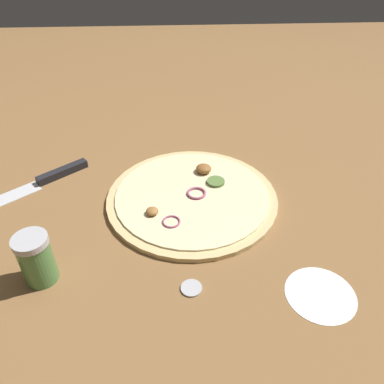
{
  "coord_description": "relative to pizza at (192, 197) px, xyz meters",
  "views": [
    {
      "loc": [
        -0.64,
        0.04,
        0.52
      ],
      "look_at": [
        0.0,
        0.0,
        0.02
      ],
      "focal_mm": 35.0,
      "sensor_mm": 36.0,
      "label": 1
    }
  ],
  "objects": [
    {
      "name": "knife",
      "position": [
        0.08,
        0.34,
        -0.0
      ],
      "size": [
        0.23,
        0.27,
        0.02
      ],
      "rotation": [
        0.0,
        0.0,
        2.25
      ],
      "color": "silver",
      "rests_on": "ground_plane"
    },
    {
      "name": "ground_plane",
      "position": [
        -0.0,
        0.0,
        -0.01
      ],
      "size": [
        3.0,
        3.0,
        0.0
      ],
      "primitive_type": "plane",
      "color": "brown"
    },
    {
      "name": "spice_jar",
      "position": [
        -0.2,
        0.27,
        0.04
      ],
      "size": [
        0.06,
        0.06,
        0.1
      ],
      "color": "#4C7F42",
      "rests_on": "ground_plane"
    },
    {
      "name": "flour_patch",
      "position": [
        -0.27,
        -0.2,
        -0.01
      ],
      "size": [
        0.12,
        0.12,
        0.0
      ],
      "color": "white",
      "rests_on": "ground_plane"
    },
    {
      "name": "pizza",
      "position": [
        0.0,
        0.0,
        0.0
      ],
      "size": [
        0.37,
        0.37,
        0.03
      ],
      "color": "#D6B77A",
      "rests_on": "ground_plane"
    },
    {
      "name": "loose_cap",
      "position": [
        -0.24,
        0.02,
        -0.0
      ],
      "size": [
        0.04,
        0.04,
        0.01
      ],
      "color": "#B2B2B7",
      "rests_on": "ground_plane"
    }
  ]
}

